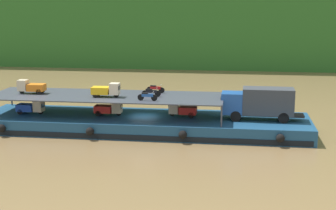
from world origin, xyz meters
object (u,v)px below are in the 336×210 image
object	(u,v)px
mini_truck_lower_stern	(31,107)
motorcycle_upper_port	(147,96)
mini_truck_upper_mid	(106,90)
covered_lorry	(260,103)
motorcycle_upper_stbd	(155,89)
mini_truck_lower_aft	(109,108)
cargo_barge	(144,124)
motorcycle_upper_centre	(151,92)
mini_truck_lower_mid	(182,110)
mini_truck_upper_stern	(31,87)

from	to	relation	value
mini_truck_lower_stern	motorcycle_upper_port	distance (m)	12.47
mini_truck_lower_stern	mini_truck_upper_mid	xyz separation A→B (m)	(7.94, -0.31, 2.00)
covered_lorry	motorcycle_upper_stbd	xyz separation A→B (m)	(-10.45, 2.13, 0.74)
mini_truck_lower_aft	mini_truck_lower_stern	bearing A→B (deg)	-177.07
mini_truck_upper_mid	motorcycle_upper_stbd	world-z (taller)	mini_truck_upper_mid
cargo_barge	mini_truck_lower_aft	distance (m)	3.83
motorcycle_upper_port	motorcycle_upper_centre	size ratio (longest dim) A/B	1.00
mini_truck_lower_mid	mini_truck_upper_mid	distance (m)	7.71
covered_lorry	mini_truck_lower_stern	xyz separation A→B (m)	(-22.77, -0.46, -1.00)
mini_truck_upper_stern	motorcycle_upper_centre	world-z (taller)	mini_truck_upper_stern
motorcycle_upper_port	cargo_barge	bearing A→B (deg)	109.33
covered_lorry	mini_truck_upper_mid	size ratio (longest dim) A/B	2.87
mini_truck_lower_stern	motorcycle_upper_stbd	bearing A→B (deg)	11.86
cargo_barge	mini_truck_lower_stern	xyz separation A→B (m)	(-11.51, -0.44, 1.44)
covered_lorry	mini_truck_upper_stern	size ratio (longest dim) A/B	2.85
cargo_barge	mini_truck_lower_mid	bearing A→B (deg)	7.34
cargo_barge	mini_truck_lower_mid	distance (m)	4.07
motorcycle_upper_port	mini_truck_upper_stern	bearing A→B (deg)	170.19
cargo_barge	motorcycle_upper_stbd	xyz separation A→B (m)	(0.81, 2.14, 3.18)
motorcycle_upper_stbd	mini_truck_upper_mid	bearing A→B (deg)	-146.53
mini_truck_lower_aft	motorcycle_upper_port	size ratio (longest dim) A/B	1.45
mini_truck_lower_aft	mini_truck_upper_mid	distance (m)	2.12
covered_lorry	mini_truck_upper_mid	world-z (taller)	mini_truck_upper_mid
mini_truck_upper_stern	motorcycle_upper_port	world-z (taller)	mini_truck_upper_stern
cargo_barge	covered_lorry	bearing A→B (deg)	0.06
covered_lorry	mini_truck_lower_aft	world-z (taller)	covered_lorry
mini_truck_lower_stern	mini_truck_lower_mid	world-z (taller)	same
mini_truck_lower_stern	motorcycle_upper_centre	bearing A→B (deg)	2.22
mini_truck_upper_mid	motorcycle_upper_stbd	bearing A→B (deg)	33.47
mini_truck_lower_aft	motorcycle_upper_stbd	world-z (taller)	motorcycle_upper_stbd
motorcycle_upper_centre	mini_truck_lower_aft	bearing A→B (deg)	-179.12
mini_truck_lower_stern	mini_truck_upper_mid	distance (m)	8.19
mini_truck_lower_aft	motorcycle_upper_port	bearing A→B (deg)	-25.55
mini_truck_lower_aft	mini_truck_upper_stern	bearing A→B (deg)	179.35
mini_truck_lower_stern	cargo_barge	bearing A→B (deg)	2.21
cargo_barge	mini_truck_lower_aft	xyz separation A→B (m)	(-3.54, -0.04, 1.44)
mini_truck_upper_mid	mini_truck_upper_stern	bearing A→B (deg)	174.26
mini_truck_lower_stern	mini_truck_lower_aft	distance (m)	7.98
covered_lorry	mini_truck_lower_aft	size ratio (longest dim) A/B	2.86
mini_truck_upper_mid	motorcycle_upper_port	size ratio (longest dim) A/B	1.44
cargo_barge	mini_truck_upper_stern	distance (m)	12.11
covered_lorry	mini_truck_lower_stern	bearing A→B (deg)	-178.85
mini_truck_lower_aft	mini_truck_upper_stern	xyz separation A→B (m)	(-8.07, 0.09, 2.00)
mini_truck_lower_stern	mini_truck_lower_mid	bearing A→B (deg)	3.49
cargo_barge	motorcycle_upper_centre	bearing A→B (deg)	2.32
mini_truck_lower_mid	mini_truck_upper_mid	size ratio (longest dim) A/B	1.02
cargo_barge	motorcycle_upper_port	xyz separation A→B (m)	(0.73, -2.08, 3.18)
mini_truck_upper_stern	motorcycle_upper_centre	distance (m)	12.34
motorcycle_upper_stbd	mini_truck_upper_stern	bearing A→B (deg)	-170.47
motorcycle_upper_port	motorcycle_upper_stbd	xyz separation A→B (m)	(0.08, 4.22, 0.00)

